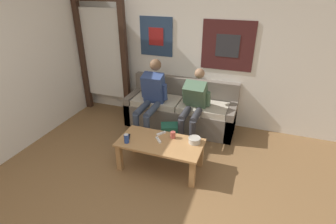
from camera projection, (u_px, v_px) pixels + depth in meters
name	position (u px, v px, depth m)	size (l,w,h in m)	color
wall_back	(195.00, 52.00, 4.46)	(10.00, 0.07, 2.55)	white
door_frame	(103.00, 51.00, 4.83)	(1.00, 0.10, 2.15)	#382319
couch	(181.00, 111.00, 4.66)	(1.90, 0.68, 0.82)	#70665B
coffee_table	(160.00, 146.00, 3.55)	(1.14, 0.57, 0.42)	#B27F4C
person_seated_adult	(151.00, 96.00, 4.30)	(0.47, 0.92, 1.23)	#384256
person_seated_teen	(194.00, 104.00, 4.15)	(0.47, 0.94, 1.11)	#2D2D33
backpack	(171.00, 136.00, 4.13)	(0.36, 0.32, 0.36)	#1E5642
ceramic_bowl	(195.00, 140.00, 3.48)	(0.17, 0.17, 0.08)	#B7B2A8
pillar_candle	(173.00, 135.00, 3.59)	(0.07, 0.07, 0.10)	#B24C42
drink_can_blue	(126.00, 138.00, 3.48)	(0.07, 0.07, 0.12)	#28479E
game_controller_near_left	(158.00, 140.00, 3.54)	(0.12, 0.13, 0.03)	white
game_controller_near_right	(161.00, 133.00, 3.69)	(0.11, 0.14, 0.03)	white
cell_phone	(128.00, 137.00, 3.63)	(0.11, 0.15, 0.01)	black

